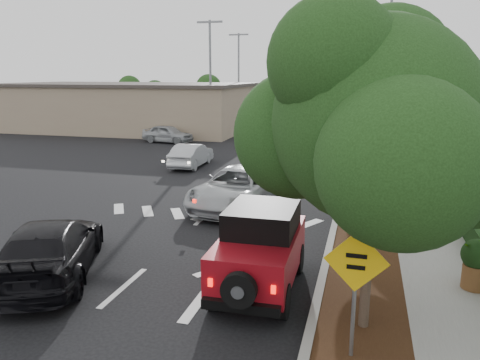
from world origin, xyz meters
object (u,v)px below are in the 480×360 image
at_px(red_jeep, 261,247).
at_px(speed_hump_sign, 355,277).
at_px(silver_suv_ahead, 238,188).
at_px(black_suv_oncoming, 51,248).

distance_m(red_jeep, speed_hump_sign, 3.46).
distance_m(silver_suv_ahead, black_suv_oncoming, 7.90).
height_order(red_jeep, speed_hump_sign, speed_hump_sign).
xyz_separation_m(silver_suv_ahead, speed_hump_sign, (4.60, -9.13, 0.88)).
bearing_deg(red_jeep, speed_hump_sign, -50.10).
distance_m(red_jeep, silver_suv_ahead, 6.98).
relative_size(red_jeep, black_suv_oncoming, 0.77).
height_order(black_suv_oncoming, speed_hump_sign, speed_hump_sign).
xyz_separation_m(silver_suv_ahead, black_suv_oncoming, (-2.88, -7.35, -0.02)).
height_order(silver_suv_ahead, black_suv_oncoming, silver_suv_ahead).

